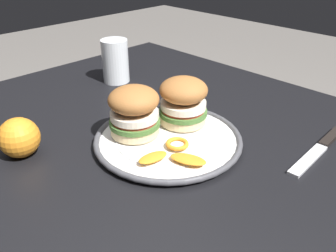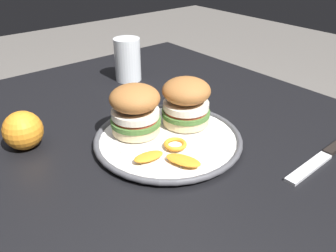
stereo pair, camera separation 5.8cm
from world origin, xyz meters
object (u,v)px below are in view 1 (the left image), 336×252
object	(u,v)px
table_knife	(321,147)
drinking_glass	(116,63)
dinner_plate	(168,139)
sandwich_half_right	(183,100)
whole_orange	(19,138)
dining_table	(129,187)
sandwich_half_left	(134,110)

from	to	relation	value
table_knife	drinking_glass	bearing A→B (deg)	-83.24
dinner_plate	sandwich_half_right	xyz separation A→B (m)	(-0.07, -0.02, 0.06)
sandwich_half_right	whole_orange	bearing A→B (deg)	-26.62
dinner_plate	sandwich_half_right	bearing A→B (deg)	-162.93
drinking_glass	dinner_plate	bearing A→B (deg)	68.78
table_knife	whole_orange	bearing A→B (deg)	-42.68
dinner_plate	whole_orange	world-z (taller)	whole_orange
dining_table	table_knife	distance (m)	0.40
sandwich_half_right	whole_orange	world-z (taller)	sandwich_half_right
dining_table	dinner_plate	size ratio (longest dim) A/B	3.68
dinner_plate	table_knife	size ratio (longest dim) A/B	1.37
sandwich_half_left	table_knife	xyz separation A→B (m)	(-0.24, 0.29, -0.07)
dining_table	dinner_plate	xyz separation A→B (m)	(-0.08, 0.04, 0.10)
dinner_plate	drinking_glass	world-z (taller)	drinking_glass
table_knife	sandwich_half_right	bearing A→B (deg)	-61.35
sandwich_half_right	drinking_glass	size ratio (longest dim) A/B	1.01
dinner_plate	drinking_glass	xyz separation A→B (m)	(-0.13, -0.35, 0.04)
sandwich_half_right	table_knife	bearing A→B (deg)	118.65
sandwich_half_right	whole_orange	size ratio (longest dim) A/B	1.58
dining_table	drinking_glass	world-z (taller)	drinking_glass
sandwich_half_right	table_knife	world-z (taller)	sandwich_half_right
whole_orange	table_knife	bearing A→B (deg)	137.32
whole_orange	dining_table	bearing A→B (deg)	139.16
sandwich_half_left	drinking_glass	bearing A→B (deg)	-120.86
drinking_glass	dining_table	bearing A→B (deg)	55.31
drinking_glass	whole_orange	size ratio (longest dim) A/B	1.56
sandwich_half_right	table_knife	size ratio (longest dim) A/B	0.56
dining_table	table_knife	xyz separation A→B (m)	(-0.28, 0.27, 0.09)
dining_table	sandwich_half_left	distance (m)	0.17
dinner_plate	whole_orange	xyz separation A→B (m)	(0.23, -0.17, 0.03)
dining_table	sandwich_half_right	bearing A→B (deg)	173.01
dining_table	sandwich_half_right	size ratio (longest dim) A/B	9.06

